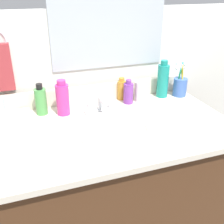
# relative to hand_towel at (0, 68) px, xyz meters

# --- Properties ---
(vanity_cabinet) EXTENTS (1.04, 0.57, 0.81)m
(vanity_cabinet) POSITION_rel_hand_towel_xyz_m (0.44, -0.32, -0.65)
(vanity_cabinet) COLOR #4C2D19
(vanity_cabinet) RESTS_ON ground_plane
(countertop) EXTENTS (1.08, 0.62, 0.03)m
(countertop) POSITION_rel_hand_towel_xyz_m (0.44, -0.32, -0.23)
(countertop) COLOR beige
(countertop) RESTS_ON vanity_cabinet
(backsplash) EXTENTS (1.08, 0.02, 0.09)m
(backsplash) POSITION_rel_hand_towel_xyz_m (0.44, -0.02, -0.18)
(backsplash) COLOR beige
(backsplash) RESTS_ON countertop
(back_wall) EXTENTS (2.18, 0.04, 1.30)m
(back_wall) POSITION_rel_hand_towel_xyz_m (0.44, 0.04, -0.40)
(back_wall) COLOR silver
(back_wall) RESTS_ON ground_plane
(mirror_panel) EXTENTS (0.60, 0.01, 0.56)m
(mirror_panel) POSITION_rel_hand_towel_xyz_m (0.54, 0.02, 0.23)
(mirror_panel) COLOR #B2BCC6
(hand_towel) EXTENTS (0.11, 0.04, 0.22)m
(hand_towel) POSITION_rel_hand_towel_xyz_m (0.00, 0.00, 0.00)
(hand_towel) COLOR #A53338
(sink_basin) EXTENTS (0.33, 0.33, 0.11)m
(sink_basin) POSITION_rel_hand_towel_xyz_m (0.44, -0.36, -0.25)
(sink_basin) COLOR white
(sink_basin) RESTS_ON countertop
(faucet) EXTENTS (0.16, 0.10, 0.08)m
(faucet) POSITION_rel_hand_towel_xyz_m (0.44, -0.16, -0.19)
(faucet) COLOR silver
(faucet) RESTS_ON countertop
(bottle_toner_green) EXTENTS (0.05, 0.05, 0.15)m
(bottle_toner_green) POSITION_rel_hand_towel_xyz_m (0.16, -0.09, -0.15)
(bottle_toner_green) COLOR #4C9E4C
(bottle_toner_green) RESTS_ON countertop
(bottle_lotion_white) EXTENTS (0.06, 0.06, 0.12)m
(bottle_lotion_white) POSITION_rel_hand_towel_xyz_m (0.67, -0.10, -0.16)
(bottle_lotion_white) COLOR white
(bottle_lotion_white) RESTS_ON countertop
(bottle_oil_amber) EXTENTS (0.04, 0.04, 0.12)m
(bottle_oil_amber) POSITION_rel_hand_towel_xyz_m (0.59, -0.04, -0.16)
(bottle_oil_amber) COLOR gold
(bottle_oil_amber) RESTS_ON countertop
(bottle_soap_pink) EXTENTS (0.06, 0.06, 0.17)m
(bottle_soap_pink) POSITION_rel_hand_towel_xyz_m (0.26, -0.13, -0.14)
(bottle_soap_pink) COLOR #D8338C
(bottle_soap_pink) RESTS_ON countertop
(bottle_mouthwash_teal) EXTENTS (0.06, 0.06, 0.20)m
(bottle_mouthwash_teal) POSITION_rel_hand_towel_xyz_m (0.82, -0.08, -0.13)
(bottle_mouthwash_teal) COLOR teal
(bottle_mouthwash_teal) RESTS_ON countertop
(bottle_cream_purple) EXTENTS (0.05, 0.05, 0.13)m
(bottle_cream_purple) POSITION_rel_hand_towel_xyz_m (0.60, -0.11, -0.16)
(bottle_cream_purple) COLOR #7A3899
(bottle_cream_purple) RESTS_ON countertop
(cup_blue_plastic) EXTENTS (0.07, 0.07, 0.19)m
(cup_blue_plastic) POSITION_rel_hand_towel_xyz_m (0.92, -0.10, -0.17)
(cup_blue_plastic) COLOR #3F66B7
(cup_blue_plastic) RESTS_ON countertop
(soap_bar) EXTENTS (0.06, 0.04, 0.02)m
(soap_bar) POSITION_rel_hand_towel_xyz_m (0.07, -0.07, -0.21)
(soap_bar) COLOR white
(soap_bar) RESTS_ON countertop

